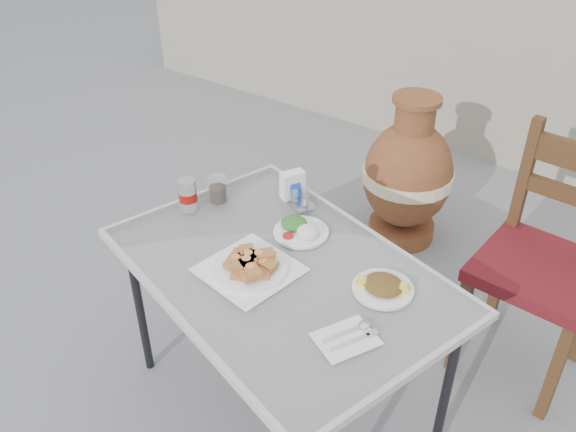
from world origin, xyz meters
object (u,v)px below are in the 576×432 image
Objects in this scene: salad_rice_plate at (300,229)px; condiment_caddy at (302,201)px; cafe_table at (281,278)px; cola_glass at (218,191)px; pide_plate at (249,264)px; terracotta_urn at (408,176)px; salad_chopped_plate at (383,286)px; soda_can at (188,195)px; napkin_holder at (292,185)px; chair at (545,261)px.

salad_rice_plate is 1.68× the size of condiment_caddy.
cafe_table is 0.46m from cola_glass.
pide_plate is at bearing -94.13° from salad_rice_plate.
terracotta_urn reaches higher than salad_rice_plate.
terracotta_urn is (-0.46, 1.17, -0.33)m from salad_chopped_plate.
soda_can reaches higher than terracotta_urn.
pide_plate is 3.03× the size of napkin_holder.
salad_rice_plate is (0.02, 0.26, -0.01)m from pide_plate.
napkin_holder is at bearing -94.39° from terracotta_urn.
soda_can is at bearing 159.78° from pide_plate.
napkin_holder is (-0.16, 0.18, 0.03)m from salad_rice_plate.
terracotta_urn is (0.33, 1.18, -0.37)m from soda_can.
cola_glass is (-0.36, -0.01, 0.03)m from salad_rice_plate.
soda_can is 0.12m from cola_glass.
condiment_caddy is at bearing -146.68° from chair.
pide_plate is 1.68× the size of salad_chopped_plate.
salad_rice_plate reaches higher than salad_chopped_plate.
salad_chopped_plate is 1.30m from terracotta_urn.
terracotta_urn reaches higher than condiment_caddy.
cafe_table is 12.25× the size of napkin_holder.
chair is (0.64, 0.77, -0.13)m from cafe_table.
salad_chopped_plate is at bearing -6.96° from cola_glass.
pide_plate is at bearing -79.67° from condiment_caddy.
cola_glass reaches higher than condiment_caddy.
pide_plate reaches higher than salad_rice_plate.
cafe_table is at bearing 45.94° from pide_plate.
cafe_table is at bearing -33.76° from napkin_holder.
salad_rice_plate is 1.01× the size of salad_chopped_plate.
napkin_holder is 0.97m from terracotta_urn.
soda_can is at bearing -142.03° from condiment_caddy.
pide_plate is at bearing -35.75° from cola_glass.
salad_rice_plate is at bearing -21.92° from napkin_holder.
chair reaches higher than salad_rice_plate.
cola_glass is at bearing -178.85° from salad_rice_plate.
pide_plate is 0.42m from soda_can.
cafe_table is 11.29× the size of condiment_caddy.
terracotta_urn reaches higher than cafe_table.
pide_plate is 2.65× the size of soda_can.
napkin_holder is at bearing 152.73° from salad_chopped_plate.
salad_chopped_plate is at bearing 22.29° from pide_plate.
salad_chopped_plate is at bearing -14.68° from salad_rice_plate.
salad_rice_plate is 0.24× the size of terracotta_urn.
terracotta_urn is at bearing 93.03° from pide_plate.
condiment_caddy is at bearing -90.14° from terracotta_urn.
salad_chopped_plate is 0.52m from condiment_caddy.
salad_rice_plate is 0.17m from condiment_caddy.
napkin_holder is at bearing 153.83° from condiment_caddy.
napkin_holder reaches higher than salad_chopped_plate.
chair reaches higher than soda_can.
napkin_holder is (-0.14, 0.43, 0.03)m from pide_plate.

